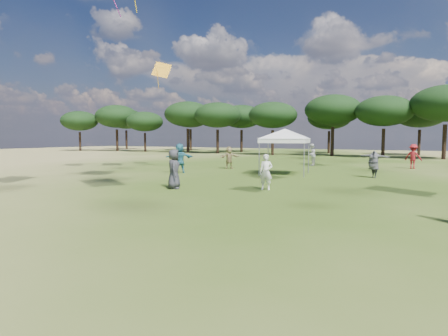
# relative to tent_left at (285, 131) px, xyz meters

# --- Properties ---
(tree_line) EXTENTS (108.78, 17.63, 7.77)m
(tree_line) POSITION_rel_tent_left_xyz_m (8.23, 26.05, 2.77)
(tree_line) COLOR black
(tree_line) RESTS_ON ground
(tent_left) EXTENTS (5.50, 5.50, 3.08)m
(tent_left) POSITION_rel_tent_left_xyz_m (0.00, 0.00, 0.00)
(tent_left) COLOR gray
(tent_left) RESTS_ON ground
(festival_crowd) EXTENTS (27.88, 23.32, 1.92)m
(festival_crowd) POSITION_rel_tent_left_xyz_m (5.13, 1.42, -1.80)
(festival_crowd) COLOR maroon
(festival_crowd) RESTS_ON ground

